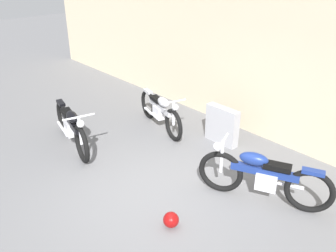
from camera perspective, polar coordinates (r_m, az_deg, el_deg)
name	(u,v)px	position (r m, az deg, el deg)	size (l,w,h in m)	color
ground_plane	(156,195)	(6.39, -1.93, -10.85)	(40.00, 40.00, 0.00)	slate
building_wall	(277,68)	(8.02, 16.78, 8.79)	(18.00, 0.30, 3.22)	beige
stone_marker	(222,125)	(7.93, 8.53, 0.12)	(0.79, 0.20, 0.83)	#9E9EA3
helmet	(171,220)	(5.69, 0.48, -14.60)	(0.25, 0.25, 0.25)	maroon
motorcycle_blue	(263,176)	(6.19, 14.72, -7.69)	(2.06, 1.11, 1.00)	black
motorcycle_silver	(160,111)	(8.46, -1.23, 2.41)	(2.05, 0.77, 0.94)	black
motorcycle_black	(71,127)	(7.90, -15.05, -0.08)	(2.19, 0.76, 1.00)	black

